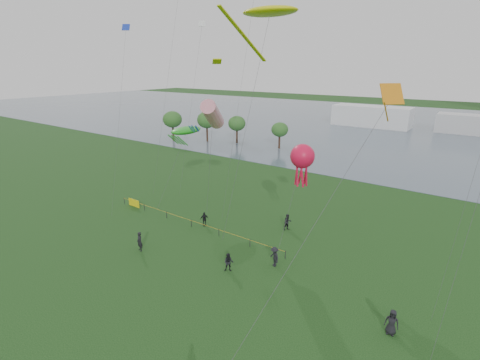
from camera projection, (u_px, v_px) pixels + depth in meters
The scene contains 17 objects.
ground_plane at pixel (159, 323), 24.61m from camera, with size 400.00×400.00×0.00m, color black.
lake at pixel (417, 128), 102.09m from camera, with size 400.00×120.00×0.08m, color #50606E.
pavilion_left at pixel (371, 116), 103.88m from camera, with size 22.00×8.00×6.00m, color white.
pavilion_right at pixel (475, 125), 92.07m from camera, with size 18.00×7.00×5.00m, color silver.
trees at pixel (214, 122), 80.87m from camera, with size 29.12×11.73×7.14m.
fence at pixel (154, 210), 42.58m from camera, with size 24.07×0.07×1.05m.
spectator_a at pixel (229, 262), 30.58m from camera, with size 0.84×0.65×1.73m, color black.
spectator_b at pixel (274, 257), 31.36m from camera, with size 1.22×0.70×1.90m, color black.
spectator_c at pixel (204, 219), 39.38m from camera, with size 0.96×0.40×1.64m, color black.
spectator_d at pixel (392, 322), 23.37m from camera, with size 0.91×0.59×1.86m, color black.
spectator_f at pixel (140, 242), 33.97m from camera, with size 0.72×0.47×1.96m, color black.
spectator_g at pixel (288, 222), 38.32m from camera, with size 0.90×0.70×1.86m, color black.
kite_stingray at pixel (269, 12), 32.45m from camera, with size 5.70×10.26×22.63m.
kite_windsock at pixel (213, 115), 39.00m from camera, with size 4.22×5.05×14.01m.
kite_creature at pixel (186, 131), 44.83m from camera, with size 2.66×7.44×9.89m.
kite_octopus at pixel (302, 157), 32.51m from camera, with size 2.29×5.53×10.45m.
kite_delta at pixel (382, 111), 20.90m from camera, with size 4.83×16.66×16.34m.
Camera 1 is at (16.41, -13.14, 17.34)m, focal length 26.00 mm.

